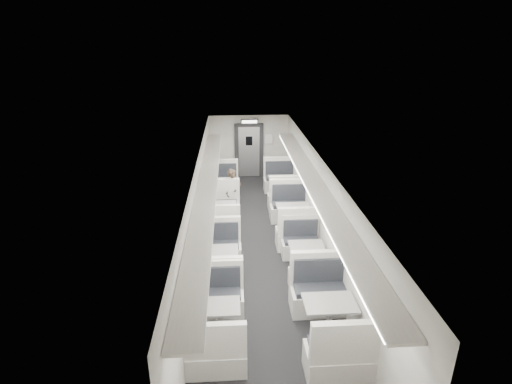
{
  "coord_description": "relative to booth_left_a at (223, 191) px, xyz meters",
  "views": [
    {
      "loc": [
        -0.68,
        -8.94,
        5.18
      ],
      "look_at": [
        -0.03,
        1.15,
        1.21
      ],
      "focal_mm": 28.0,
      "sensor_mm": 36.0,
      "label": 1
    }
  ],
  "objects": [
    {
      "name": "booth_right_b",
      "position": [
        2.0,
        -2.35,
        0.01
      ],
      "size": [
        1.12,
        2.28,
        1.22
      ],
      "color": "silver",
      "rests_on": "room"
    },
    {
      "name": "luggage_rack_right",
      "position": [
        2.24,
        -3.7,
        1.52
      ],
      "size": [
        0.46,
        10.4,
        0.09
      ],
      "color": "silver",
      "rests_on": "room"
    },
    {
      "name": "booth_left_d",
      "position": [
        0.0,
        -6.45,
        -0.03
      ],
      "size": [
        0.99,
        2.02,
        1.08
      ],
      "color": "silver",
      "rests_on": "room"
    },
    {
      "name": "window_a",
      "position": [
        -0.49,
        -0.0,
        0.96
      ],
      "size": [
        0.02,
        1.18,
        0.84
      ],
      "primitive_type": "cube",
      "color": "black",
      "rests_on": "room"
    },
    {
      "name": "window_b",
      "position": [
        -0.49,
        -2.2,
        0.96
      ],
      "size": [
        0.02,
        1.18,
        0.84
      ],
      "primitive_type": "cube",
      "color": "black",
      "rests_on": "room"
    },
    {
      "name": "booth_left_c",
      "position": [
        0.0,
        -4.49,
        -0.03
      ],
      "size": [
        1.01,
        2.04,
        1.09
      ],
      "color": "silver",
      "rests_on": "room"
    },
    {
      "name": "room",
      "position": [
        1.0,
        -3.4,
        0.81
      ],
      "size": [
        3.24,
        12.24,
        2.64
      ],
      "color": "black",
      "rests_on": "ground"
    },
    {
      "name": "window_c",
      "position": [
        -0.49,
        -4.4,
        0.96
      ],
      "size": [
        0.02,
        1.18,
        0.84
      ],
      "primitive_type": "cube",
      "color": "black",
      "rests_on": "room"
    },
    {
      "name": "luggage_rack_left",
      "position": [
        -0.24,
        -3.7,
        1.52
      ],
      "size": [
        0.46,
        10.4,
        0.09
      ],
      "color": "silver",
      "rests_on": "room"
    },
    {
      "name": "passenger",
      "position": [
        0.34,
        -0.95,
        0.33
      ],
      "size": [
        0.62,
        0.52,
        1.44
      ],
      "primitive_type": "imported",
      "rotation": [
        0.0,
        0.0,
        0.4
      ],
      "color": "black",
      "rests_on": "room"
    },
    {
      "name": "booth_left_b",
      "position": [
        0.0,
        -1.9,
        -0.02
      ],
      "size": [
        1.02,
        2.07,
        1.11
      ],
      "color": "silver",
      "rests_on": "room"
    },
    {
      "name": "wall_notice",
      "position": [
        1.75,
        2.52,
        1.11
      ],
      "size": [
        0.32,
        0.02,
        0.4
      ],
      "primitive_type": "cube",
      "color": "silver",
      "rests_on": "room"
    },
    {
      "name": "booth_right_c",
      "position": [
        2.0,
        -4.33,
        -0.04
      ],
      "size": [
        0.96,
        1.96,
        1.05
      ],
      "color": "silver",
      "rests_on": "room"
    },
    {
      "name": "exit_sign",
      "position": [
        1.0,
        2.04,
        1.89
      ],
      "size": [
        0.62,
        0.12,
        0.16
      ],
      "color": "black",
      "rests_on": "room"
    },
    {
      "name": "booth_right_a",
      "position": [
        2.0,
        0.1,
        0.01
      ],
      "size": [
        1.1,
        2.22,
        1.19
      ],
      "color": "silver",
      "rests_on": "room"
    },
    {
      "name": "booth_right_d",
      "position": [
        2.0,
        -6.6,
        0.01
      ],
      "size": [
        1.12,
        2.28,
        1.22
      ],
      "color": "silver",
      "rests_on": "room"
    },
    {
      "name": "booth_left_a",
      "position": [
        0.0,
        0.0,
        0.0
      ],
      "size": [
        1.08,
        2.2,
        1.17
      ],
      "color": "silver",
      "rests_on": "room"
    },
    {
      "name": "vestibule_door",
      "position": [
        1.0,
        2.53,
        0.65
      ],
      "size": [
        1.1,
        0.13,
        2.1
      ],
      "color": "black",
      "rests_on": "room"
    },
    {
      "name": "window_d",
      "position": [
        -0.49,
        -6.6,
        0.96
      ],
      "size": [
        0.02,
        1.18,
        0.84
      ],
      "primitive_type": "cube",
      "color": "black",
      "rests_on": "room"
    }
  ]
}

